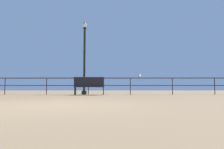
{
  "coord_description": "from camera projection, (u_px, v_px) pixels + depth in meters",
  "views": [
    {
      "loc": [
        1.49,
        -4.42,
        0.37
      ],
      "look_at": [
        1.4,
        6.87,
        1.15
      ],
      "focal_mm": 32.01,
      "sensor_mm": 36.0,
      "label": 1
    }
  ],
  "objects": [
    {
      "name": "lamppost_center",
      "position": [
        84.0,
        56.0,
        12.19
      ],
      "size": [
        0.31,
        0.31,
        4.49
      ],
      "color": "black",
      "rests_on": "ground_plane"
    },
    {
      "name": "bench_near_left",
      "position": [
        89.0,
        85.0,
        11.05
      ],
      "size": [
        1.66,
        0.67,
        0.99
      ],
      "color": "black",
      "rests_on": "ground_plane"
    },
    {
      "name": "seagull_on_rail",
      "position": [
        140.0,
        76.0,
        11.83
      ],
      "size": [
        0.23,
        0.45,
        0.22
      ],
      "color": "silver",
      "rests_on": "pier_railing"
    },
    {
      "name": "ground_plane",
      "position": [
        46.0,
        105.0,
        4.4
      ],
      "size": [
        60.0,
        60.0,
        0.0
      ],
      "primitive_type": "plane",
      "color": "#8F704D"
    },
    {
      "name": "pier_railing",
      "position": [
        88.0,
        82.0,
        11.8
      ],
      "size": [
        24.84,
        0.05,
        1.0
      ],
      "color": "#301A1C",
      "rests_on": "ground_plane"
    }
  ]
}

